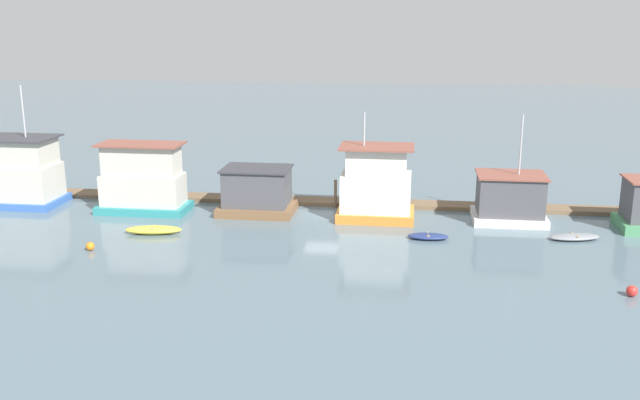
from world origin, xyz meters
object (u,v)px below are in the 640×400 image
Objects in this scene: houseboat_brown at (257,192)px; dinghy_navy at (428,236)px; houseboat_white at (510,199)px; dinghy_yellow at (154,230)px; dinghy_grey at (574,237)px; houseboat_orange at (376,186)px; mooring_post_far_right at (335,194)px; mooring_post_near_right at (343,196)px; buoy_red at (632,291)px; houseboat_blue at (20,173)px; houseboat_teal at (143,181)px; buoy_orange at (90,246)px.

dinghy_navy is (12.33, -4.83, -1.38)m from houseboat_brown.
dinghy_yellow is (-23.73, -6.10, -1.37)m from houseboat_white.
houseboat_brown is 22.06m from dinghy_grey.
houseboat_orange is 4.19m from mooring_post_far_right.
dinghy_yellow is 2.02× the size of mooring_post_near_right.
houseboat_brown is 26.23m from buoy_red.
houseboat_white is 5.48m from dinghy_grey.
houseboat_blue is 4.73× the size of mooring_post_near_right.
houseboat_teal is at bearing 116.59° from dinghy_yellow.
dinghy_navy is at bearing -8.83° from houseboat_blue.
houseboat_brown is 0.72× the size of houseboat_orange.
houseboat_orange is at bearing -176.70° from houseboat_white.
dinghy_navy is 9.45m from dinghy_grey.
houseboat_blue is 3.42× the size of dinghy_navy.
dinghy_navy is at bearing -45.05° from mooring_post_far_right.
houseboat_white is at bearing 134.49° from dinghy_grey.
buoy_red is 31.19m from buoy_orange.
houseboat_orange is at bearing -0.87° from houseboat_blue.
dinghy_navy is at bearing -21.38° from houseboat_brown.
buoy_orange is at bearing -140.84° from mooring_post_near_right.
buoy_red is (0.91, -9.51, 0.11)m from dinghy_grey.
mooring_post_far_right is (-0.61, 0.00, 0.12)m from mooring_post_near_right.
mooring_post_near_right is (-6.19, 6.81, 0.77)m from dinghy_navy.
dinghy_grey is 6.04× the size of buoy_red.
mooring_post_near_right reaches higher than dinghy_yellow.
houseboat_teal reaches higher than mooring_post_far_right.
buoy_orange is at bearing -166.38° from dinghy_navy.
houseboat_white reaches higher than buoy_orange.
mooring_post_near_right reaches higher than buoy_orange.
dinghy_navy is 9.66m from mooring_post_far_right.
houseboat_blue is 10.00m from houseboat_teal.
mooring_post_near_right is at bearing 137.32° from buoy_red.
mooring_post_near_right is at bearing 132.28° from dinghy_navy.
houseboat_white is at bearing 3.30° from houseboat_orange.
dinghy_navy is 13.28m from buoy_red.
buoy_orange is at bearing -159.42° from houseboat_white.
dinghy_navy is 1.38× the size of mooring_post_near_right.
dinghy_yellow reaches higher than dinghy_navy.
houseboat_blue is at bearing 174.80° from dinghy_grey.
houseboat_teal reaches higher than dinghy_yellow.
houseboat_orange is 2.16× the size of dinghy_grey.
dinghy_grey is (13.02, -3.23, -2.16)m from houseboat_orange.
houseboat_blue reaches higher than houseboat_teal.
houseboat_white is 3.51× the size of mooring_post_far_right.
dinghy_grey is 9.56m from buoy_red.
houseboat_teal is at bearing 89.92° from buoy_orange.
dinghy_navy is at bearing 3.84° from dinghy_yellow.
houseboat_brown is 0.72× the size of houseboat_white.
houseboat_teal is 11.25× the size of buoy_red.
houseboat_orange is 6.07m from dinghy_navy.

